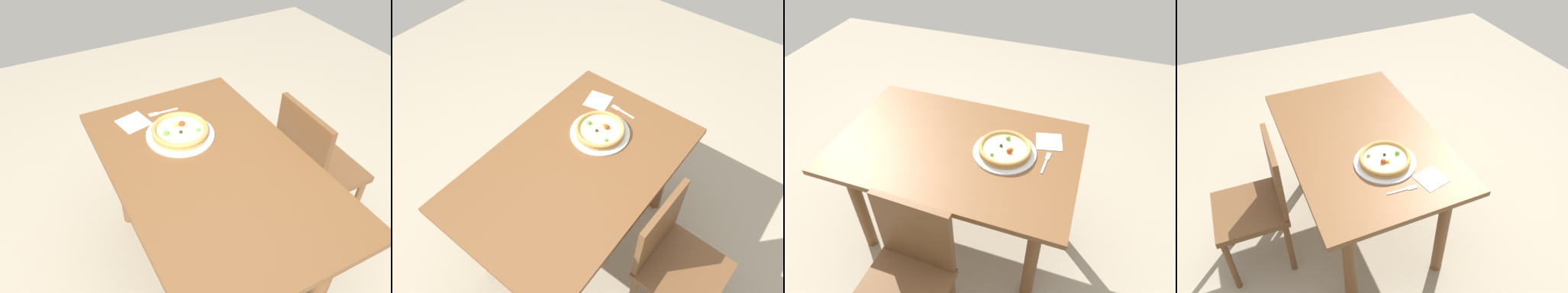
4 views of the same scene
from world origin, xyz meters
TOP-DOWN VIEW (x-y plane):
  - ground_plane at (0.00, 0.00)m, footprint 6.00×6.00m
  - dining_table at (0.00, 0.00)m, footprint 1.32×0.86m
  - chair_near at (0.00, -0.64)m, footprint 0.41×0.41m
  - plate at (0.26, 0.03)m, footprint 0.34×0.34m
  - pizza at (0.26, 0.03)m, footprint 0.28×0.28m
  - fork at (0.48, 0.04)m, footprint 0.03×0.17m
  - napkin at (0.47, 0.20)m, footprint 0.17×0.17m

SIDE VIEW (x-z plane):
  - ground_plane at x=0.00m, z-range 0.00..0.00m
  - chair_near at x=0.00m, z-range 0.05..0.93m
  - dining_table at x=0.00m, z-range 0.26..1.02m
  - napkin at x=0.47m, z-range 0.76..0.77m
  - fork at x=0.48m, z-range 0.76..0.77m
  - plate at x=0.26m, z-range 0.76..0.77m
  - pizza at x=0.26m, z-range 0.77..0.82m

